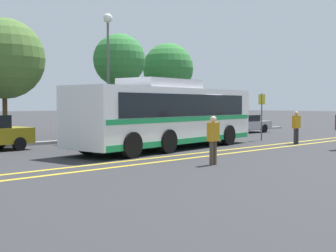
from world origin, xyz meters
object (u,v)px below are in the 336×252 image
street_lamp (108,45)px  tree_3 (119,60)px  parked_car_3 (185,124)px  tree_1 (168,69)px  transit_bus (168,114)px  parked_car_4 (242,124)px  tree_0 (4,59)px  bus_stop_sign (262,111)px  pedestrian_0 (296,125)px  parked_car_2 (106,129)px  pedestrian_2 (213,137)px

street_lamp → tree_3: street_lamp is taller
parked_car_3 → tree_1: bearing=142.7°
transit_bus → parked_car_3: bearing=120.1°
parked_car_4 → tree_0: 16.30m
bus_stop_sign → tree_0: size_ratio=0.37×
tree_3 → tree_0: bearing=159.9°
bus_stop_sign → pedestrian_0: bearing=-21.8°
tree_3 → bus_stop_sign: bearing=-71.7°
tree_0 → tree_1: tree_0 is taller
parked_car_2 → bus_stop_sign: 8.69m
parked_car_3 → pedestrian_2: (-9.42, -10.06, 0.17)m
parked_car_2 → street_lamp: (2.20, 2.65, 4.82)m
transit_bus → tree_0: size_ratio=1.58×
tree_1 → tree_3: tree_3 is taller
transit_bus → parked_car_3: (6.54, 5.00, -0.82)m
pedestrian_0 → tree_1: tree_1 is taller
pedestrian_2 → street_lamp: size_ratio=0.22×
bus_stop_sign → tree_1: 10.28m
transit_bus → bus_stop_sign: transit_bus is taller
parked_car_3 → bus_stop_sign: 5.39m
pedestrian_0 → pedestrian_2: 9.61m
pedestrian_2 → tree_0: 16.55m
pedestrian_2 → bus_stop_sign: bearing=24.7°
pedestrian_0 → street_lamp: size_ratio=0.23×
transit_bus → tree_3: (4.18, 8.64, 3.29)m
tree_0 → bus_stop_sign: bearing=-49.9°
parked_car_3 → tree_3: bearing=-151.7°
tree_0 → tree_3: 7.05m
pedestrian_2 → tree_3: tree_3 is taller
transit_bus → tree_1: tree_1 is taller
parked_car_2 → parked_car_3: (6.60, 0.48, 0.04)m
transit_bus → parked_car_3: size_ratio=2.58×
parked_car_4 → pedestrian_0: pedestrian_0 is taller
pedestrian_0 → tree_1: (2.83, 12.12, 3.69)m
transit_bus → tree_0: 11.75m
bus_stop_sign → tree_3: bearing=-169.0°
bus_stop_sign → street_lamp: (-4.98, 7.45, 3.88)m
parked_car_2 → tree_3: 7.22m
street_lamp → tree_3: 2.60m
tree_3 → parked_car_4: bearing=-27.8°
parked_car_3 → tree_3: 5.98m
parked_car_4 → bus_stop_sign: 6.89m
tree_3 → parked_car_3: bearing=-57.0°
pedestrian_0 → street_lamp: bearing=122.7°
tree_0 → transit_bus: bearing=-77.5°
parked_car_3 → street_lamp: street_lamp is taller
parked_car_2 → bus_stop_sign: (7.18, -4.80, 0.94)m
street_lamp → tree_3: (2.03, 1.47, -0.67)m
tree_3 → tree_1: bearing=7.5°
transit_bus → parked_car_2: transit_bus is taller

